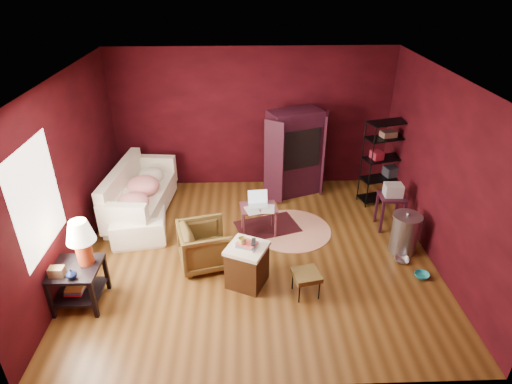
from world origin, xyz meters
TOP-DOWN VIEW (x-y plane):
  - room at (-0.04, -0.01)m, footprint 5.54×5.04m
  - sofa at (-2.07, 1.18)m, footprint 0.98×2.30m
  - armchair at (-0.80, -0.27)m, footprint 0.84×0.88m
  - pet_bowl_steel at (2.28, -0.33)m, footprint 0.23×0.12m
  - pet_bowl_turquoise at (2.44, -0.72)m, footprint 0.23×0.15m
  - vase at (-2.40, -1.29)m, footprint 0.17×0.18m
  - mug at (-0.23, -0.77)m, footprint 0.12×0.10m
  - side_table at (-2.38, -1.02)m, footprint 0.64×0.64m
  - sofa_cushions at (-2.11, 1.21)m, footprint 1.04×2.16m
  - hamper at (-0.16, -0.75)m, footprint 0.70×0.70m
  - footstool at (0.66, -1.01)m, footprint 0.43×0.43m
  - rug_round at (0.64, 0.61)m, footprint 1.82×1.82m
  - rug_oriental at (0.22, 0.73)m, footprint 1.22×1.00m
  - laptop_desk at (0.06, 0.56)m, footprint 0.65×0.53m
  - tv_armoire at (0.81, 2.01)m, footprint 1.26×0.99m
  - wire_shelving at (2.47, 1.62)m, footprint 0.86×0.55m
  - small_stand at (2.35, 0.67)m, footprint 0.44×0.44m
  - trash_can at (2.37, -0.04)m, footprint 0.60×0.60m

SIDE VIEW (x-z plane):
  - rug_round at x=0.64m, z-range 0.00..0.01m
  - rug_oriental at x=0.22m, z-range 0.01..0.02m
  - pet_bowl_turquoise at x=2.44m, z-range 0.00..0.22m
  - pet_bowl_steel at x=2.28m, z-range 0.00..0.23m
  - footstool at x=0.66m, z-range 0.14..0.51m
  - hamper at x=-0.16m, z-range -0.03..0.71m
  - trash_can at x=2.37m, z-range -0.02..0.70m
  - armchair at x=-0.80m, z-range 0.00..0.75m
  - sofa_cushions at x=-2.11m, z-range -0.01..0.86m
  - sofa at x=-2.07m, z-range 0.00..0.87m
  - laptop_desk at x=0.06m, z-range 0.09..0.85m
  - small_stand at x=2.35m, z-range 0.21..1.06m
  - vase at x=-2.40m, z-range 0.60..0.74m
  - side_table at x=-2.38m, z-range 0.13..1.38m
  - mug at x=-0.23m, z-range 0.72..0.84m
  - tv_armoire at x=0.81m, z-range 0.04..1.75m
  - wire_shelving at x=2.47m, z-range 0.08..1.71m
  - room at x=-0.04m, z-range -0.02..2.82m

